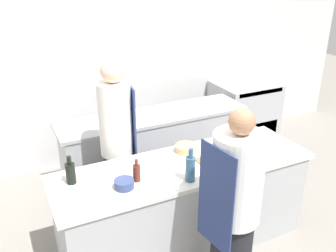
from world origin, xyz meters
The scene contains 14 objects.
ground_plane centered at (0.00, 0.00, 0.00)m, with size 16.00×16.00×0.00m, color gray.
wall_back centered at (0.00, 2.13, 1.40)m, with size 8.00×0.06×2.80m.
prep_counter centered at (0.00, 0.00, 0.45)m, with size 2.46×0.77×0.90m.
pass_counter centered at (0.25, 1.25, 0.45)m, with size 2.38×0.60×0.90m.
oven_range centered at (1.97, 1.71, 0.47)m, with size 0.90×0.74×0.94m.
chef_at_prep_near centered at (0.05, -0.72, 0.84)m, with size 0.43×0.41×1.69m.
chef_at_stove centered at (-0.44, 0.62, 0.92)m, with size 0.36×0.34×1.80m.
bottle_olive_oil centered at (-0.09, -0.26, 1.02)m, with size 0.09×0.09×0.31m.
bottle_vinegar centered at (-1.01, 0.14, 1.00)m, with size 0.08×0.08×0.25m.
bottle_wine centered at (0.76, -0.03, 0.99)m, with size 0.07×0.07×0.24m.
bottle_cooking_oil centered at (-0.50, -0.07, 0.98)m, with size 0.06×0.06×0.20m.
bowl_mixing_large centered at (0.14, 0.23, 0.93)m, with size 0.21×0.21×0.07m.
bowl_prep_small centered at (-0.63, -0.12, 0.94)m, with size 0.17×0.17×0.07m.
cutting_board centered at (0.32, -0.05, 0.91)m, with size 0.39×0.19×0.01m.
Camera 1 is at (-1.45, -2.64, 2.62)m, focal length 40.00 mm.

